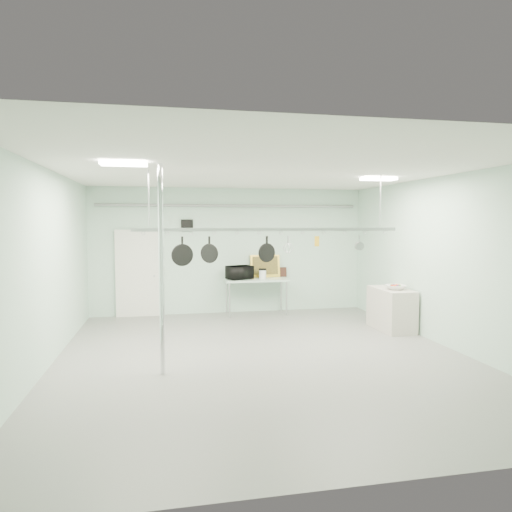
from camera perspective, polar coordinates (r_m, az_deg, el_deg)
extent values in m
plane|color=gray|center=(8.12, 0.85, -12.42)|extent=(8.00, 8.00, 0.00)
cube|color=silver|center=(7.83, 0.88, 10.56)|extent=(7.00, 8.00, 0.02)
cube|color=#ADD0BF|center=(11.73, -3.22, 0.66)|extent=(7.00, 0.02, 3.20)
cube|color=#ADD0BF|center=(9.20, 22.64, -0.63)|extent=(0.02, 8.00, 3.20)
cube|color=silver|center=(11.64, -14.47, -2.21)|extent=(1.10, 0.10, 2.20)
cube|color=black|center=(11.59, -8.62, 3.79)|extent=(0.30, 0.04, 0.30)
cylinder|color=gray|center=(11.63, -3.18, 6.30)|extent=(6.60, 0.07, 0.07)
cylinder|color=silver|center=(7.05, -11.74, -1.77)|extent=(0.08, 0.08, 3.20)
cube|color=#AFCDBB|center=(11.52, 0.03, -3.00)|extent=(1.60, 0.70, 0.05)
cylinder|color=#B7B7BC|center=(11.19, -3.33, -5.54)|extent=(0.04, 0.04, 0.86)
cylinder|color=#B7B7BC|center=(11.74, -3.70, -5.09)|extent=(0.04, 0.04, 0.86)
cylinder|color=#B7B7BC|center=(11.48, 3.84, -5.30)|extent=(0.04, 0.04, 0.86)
cylinder|color=#B7B7BC|center=(12.01, 3.15, -4.87)|extent=(0.04, 0.04, 0.86)
cube|color=beige|center=(10.37, 16.55, -6.38)|extent=(0.60, 1.20, 0.90)
cube|color=#B7B7BC|center=(8.12, 1.81, 3.33)|extent=(4.80, 0.06, 0.06)
cylinder|color=#B7B7BC|center=(7.92, -13.26, 6.82)|extent=(0.02, 0.02, 0.94)
cylinder|color=#B7B7BC|center=(8.84, 15.29, 6.50)|extent=(0.02, 0.02, 0.94)
cube|color=white|center=(6.88, -16.19, 11.02)|extent=(0.65, 0.30, 0.05)
cube|color=white|center=(9.18, 15.06, 9.29)|extent=(0.65, 0.30, 0.05)
imported|color=black|center=(11.43, -2.06, -2.08)|extent=(0.71, 0.60, 0.34)
cylinder|color=white|center=(11.54, 0.83, -2.31)|extent=(0.23, 0.23, 0.22)
cube|color=gold|center=(11.84, 1.14, -1.27)|extent=(0.78, 0.16, 0.58)
cube|color=black|center=(11.95, 3.12, -2.02)|extent=(0.31, 0.11, 0.25)
imported|color=silver|center=(10.16, 17.05, -3.75)|extent=(0.45, 0.45, 0.10)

